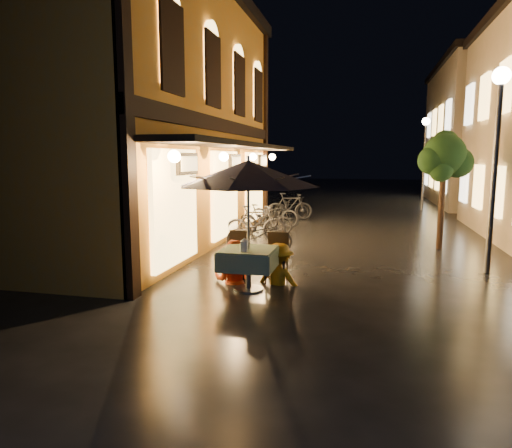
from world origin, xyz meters
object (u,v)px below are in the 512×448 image
(patio_umbrella, at_px, (248,173))
(person_yellow, at_px, (279,244))
(table_lantern, at_px, (244,244))
(person_orange, at_px, (233,241))
(streetlamp_near, at_px, (497,133))
(cafe_table, at_px, (248,259))
(bicycle_0, at_px, (259,234))

(patio_umbrella, xyz_separation_m, person_yellow, (0.47, 0.59, -1.38))
(patio_umbrella, height_order, table_lantern, patio_umbrella)
(person_orange, bearing_deg, table_lantern, 117.72)
(streetlamp_near, relative_size, person_yellow, 2.74)
(cafe_table, distance_m, patio_umbrella, 1.56)
(streetlamp_near, distance_m, person_orange, 5.80)
(cafe_table, xyz_separation_m, person_orange, (-0.44, 0.51, 0.23))
(streetlamp_near, height_order, patio_umbrella, streetlamp_near)
(person_orange, bearing_deg, bicycle_0, -88.15)
(streetlamp_near, bearing_deg, person_yellow, -156.06)
(table_lantern, xyz_separation_m, person_yellow, (0.47, 0.86, -0.15))
(table_lantern, relative_size, person_yellow, 0.16)
(cafe_table, bearing_deg, table_lantern, -90.00)
(cafe_table, distance_m, person_orange, 0.71)
(patio_umbrella, bearing_deg, bicycle_0, 99.97)
(streetlamp_near, height_order, table_lantern, streetlamp_near)
(patio_umbrella, distance_m, table_lantern, 1.26)
(streetlamp_near, bearing_deg, person_orange, -159.24)
(cafe_table, bearing_deg, patio_umbrella, 0.00)
(cafe_table, distance_m, person_yellow, 0.77)
(cafe_table, relative_size, bicycle_0, 0.57)
(streetlamp_near, height_order, person_yellow, streetlamp_near)
(person_orange, bearing_deg, streetlamp_near, -160.64)
(person_yellow, bearing_deg, table_lantern, 71.20)
(person_orange, distance_m, bicycle_0, 2.96)
(table_lantern, height_order, person_yellow, person_yellow)
(bicycle_0, bearing_deg, table_lantern, -174.35)
(person_orange, bearing_deg, person_yellow, -176.74)
(table_lantern, xyz_separation_m, bicycle_0, (-0.61, 3.72, -0.46))
(streetlamp_near, bearing_deg, bicycle_0, 168.99)
(streetlamp_near, distance_m, table_lantern, 5.71)
(streetlamp_near, relative_size, patio_umbrella, 1.65)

